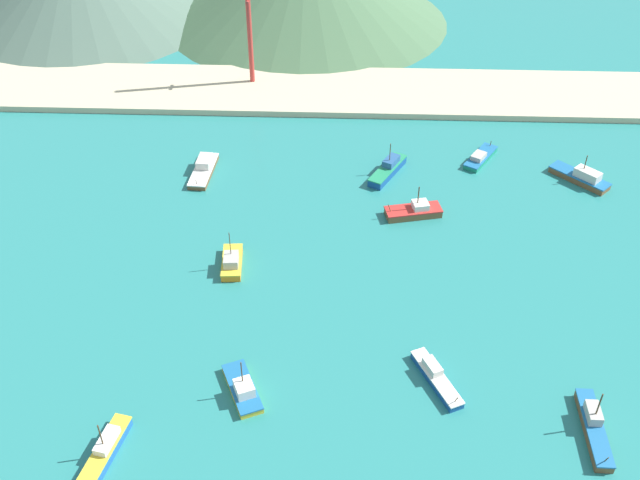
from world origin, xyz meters
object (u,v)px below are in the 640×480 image
(fishing_boat_2, at_px, (388,169))
(fishing_boat_5, at_px, (436,377))
(fishing_boat_0, at_px, (582,177))
(radio_tower, at_px, (249,17))
(fishing_boat_7, at_px, (104,454))
(fishing_boat_4, at_px, (414,211))
(fishing_boat_9, at_px, (480,157))
(fishing_boat_1, at_px, (594,427))
(fishing_boat_10, at_px, (232,262))
(fishing_boat_6, at_px, (204,168))
(fishing_boat_8, at_px, (243,389))

(fishing_boat_2, xyz_separation_m, fishing_boat_5, (4.39, -46.95, -0.22))
(fishing_boat_5, bearing_deg, fishing_boat_0, 57.96)
(fishing_boat_5, xyz_separation_m, radio_tower, (-31.61, 79.40, 14.30))
(fishing_boat_7, bearing_deg, fishing_boat_4, 51.74)
(fishing_boat_2, height_order, fishing_boat_9, fishing_boat_2)
(fishing_boat_0, relative_size, fishing_boat_1, 0.86)
(fishing_boat_2, distance_m, fishing_boat_9, 17.38)
(fishing_boat_0, relative_size, fishing_boat_10, 1.26)
(fishing_boat_2, distance_m, fishing_boat_6, 32.13)
(fishing_boat_7, xyz_separation_m, fishing_boat_10, (9.99, 33.81, 0.10))
(fishing_boat_1, relative_size, fishing_boat_7, 1.02)
(fishing_boat_0, height_order, fishing_boat_4, fishing_boat_4)
(fishing_boat_4, relative_size, fishing_boat_7, 0.86)
(fishing_boat_1, bearing_deg, fishing_boat_2, 112.26)
(fishing_boat_4, distance_m, fishing_boat_6, 37.65)
(fishing_boat_2, distance_m, fishing_boat_8, 53.42)
(fishing_boat_0, xyz_separation_m, fishing_boat_10, (-56.93, -24.87, -0.03))
(fishing_boat_2, xyz_separation_m, fishing_boat_7, (-33.86, -59.82, -0.12))
(fishing_boat_2, height_order, fishing_boat_10, fishing_boat_10)
(fishing_boat_2, bearing_deg, fishing_boat_8, -111.26)
(fishing_boat_4, distance_m, fishing_boat_8, 44.29)
(fishing_boat_7, distance_m, fishing_boat_9, 82.19)
(fishing_boat_0, relative_size, fishing_boat_8, 1.08)
(fishing_boat_6, xyz_separation_m, fishing_boat_7, (-1.74, -59.01, 0.01))
(fishing_boat_0, distance_m, fishing_boat_4, 31.22)
(fishing_boat_0, relative_size, fishing_boat_5, 0.98)
(fishing_boat_1, relative_size, fishing_boat_9, 1.22)
(fishing_boat_4, distance_m, radio_tower, 56.07)
(radio_tower, bearing_deg, fishing_boat_8, -84.55)
(fishing_boat_1, relative_size, fishing_boat_4, 1.18)
(fishing_boat_5, bearing_deg, radio_tower, 111.71)
(fishing_boat_4, relative_size, radio_tower, 0.32)
(fishing_boat_8, relative_size, fishing_boat_10, 1.17)
(fishing_boat_5, xyz_separation_m, fishing_boat_7, (-38.26, -12.87, 0.10))
(fishing_boat_4, height_order, fishing_boat_8, fishing_boat_8)
(fishing_boat_7, height_order, fishing_boat_9, fishing_boat_7)
(fishing_boat_2, distance_m, fishing_boat_4, 12.64)
(fishing_boat_1, xyz_separation_m, fishing_boat_5, (-17.67, 6.96, -0.11))
(fishing_boat_0, distance_m, fishing_boat_8, 71.52)
(fishing_boat_5, distance_m, fishing_boat_6, 58.84)
(fishing_boat_5, distance_m, fishing_boat_8, 23.93)
(fishing_boat_8, bearing_deg, fishing_boat_10, 100.71)
(fishing_boat_7, height_order, fishing_boat_10, fishing_boat_10)
(fishing_boat_6, distance_m, fishing_boat_8, 50.62)
(fishing_boat_7, bearing_deg, fishing_boat_1, 6.04)
(fishing_boat_10, bearing_deg, radio_tower, 93.27)
(fishing_boat_0, height_order, fishing_boat_1, fishing_boat_1)
(fishing_boat_5, relative_size, fishing_boat_8, 1.10)
(fishing_boat_5, bearing_deg, fishing_boat_8, -173.18)
(fishing_boat_7, distance_m, radio_tower, 93.59)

